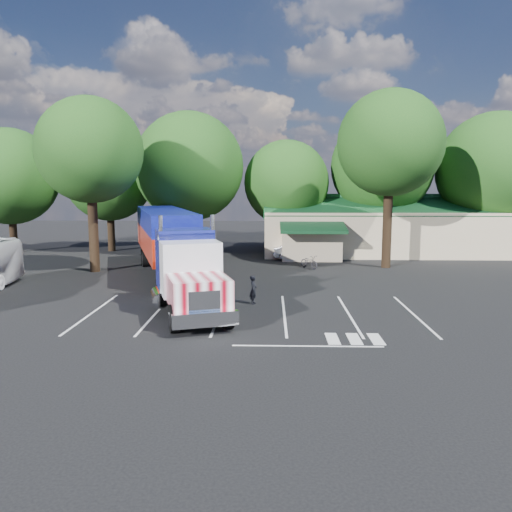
{
  "coord_description": "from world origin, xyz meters",
  "views": [
    {
      "loc": [
        2.5,
        -30.11,
        6.3
      ],
      "look_at": [
        1.61,
        0.4,
        2.0
      ],
      "focal_mm": 35.0,
      "sensor_mm": 36.0,
      "label": 1
    }
  ],
  "objects_px": {
    "semi_truck": "(170,241)",
    "bicycle": "(309,262)",
    "silver_sedan": "(299,251)",
    "woman": "(253,290)"
  },
  "relations": [
    {
      "from": "woman",
      "to": "silver_sedan",
      "type": "bearing_deg",
      "value": -2.33
    },
    {
      "from": "semi_truck",
      "to": "silver_sedan",
      "type": "xyz_separation_m",
      "value": [
        9.1,
        10.35,
        -2.0
      ]
    },
    {
      "from": "semi_truck",
      "to": "bicycle",
      "type": "bearing_deg",
      "value": 13.43
    },
    {
      "from": "woman",
      "to": "semi_truck",
      "type": "bearing_deg",
      "value": 52.62
    },
    {
      "from": "woman",
      "to": "bicycle",
      "type": "height_order",
      "value": "woman"
    },
    {
      "from": "woman",
      "to": "bicycle",
      "type": "distance_m",
      "value": 12.55
    },
    {
      "from": "semi_truck",
      "to": "bicycle",
      "type": "height_order",
      "value": "semi_truck"
    },
    {
      "from": "silver_sedan",
      "to": "semi_truck",
      "type": "bearing_deg",
      "value": 137.18
    },
    {
      "from": "bicycle",
      "to": "woman",
      "type": "bearing_deg",
      "value": -142.69
    },
    {
      "from": "woman",
      "to": "silver_sedan",
      "type": "xyz_separation_m",
      "value": [
        3.4,
        16.41,
        -0.03
      ]
    }
  ]
}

